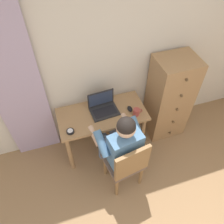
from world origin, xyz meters
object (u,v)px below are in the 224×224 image
Objects in this scene: chair at (126,163)px; laptop at (103,107)px; person_seated at (120,143)px; coffee_mug at (137,112)px; desk_clock at (70,131)px; desk at (102,120)px; computer_mouse at (130,109)px; dresser at (169,98)px.

laptop is at bearing 95.79° from chair.
person_seated reaches higher than chair.
person_seated is at bearing -136.90° from coffee_mug.
laptop is at bearing 25.61° from desk_clock.
desk is 0.19m from laptop.
desk_clock is (-0.78, -0.12, -0.00)m from computer_mouse.
chair is 0.74m from laptop.
laptop is 3.57× the size of computer_mouse.
laptop reaches higher than desk.
computer_mouse reaches higher than desk_clock.
computer_mouse is at bearing 66.80° from chair.
chair is at bearing -81.96° from person_seated.
chair is 8.73× the size of computer_mouse.
dresser reaches higher than coffee_mug.
desk is 0.65m from chair.
chair is 0.26m from person_seated.
computer_mouse is (0.28, 0.40, 0.06)m from person_seated.
chair is at bearing -80.58° from desk.
desk is at bearing -176.46° from dresser.
coffee_mug is at bearing -160.27° from dresser.
dresser is 14.09× the size of desk_clock.
desk_clock is (-0.53, 0.46, 0.24)m from chair.
dresser is 0.64m from computer_mouse.
computer_mouse is 0.83× the size of coffee_mug.
chair is 0.75m from desk_clock.
chair is 0.73× the size of person_seated.
desk is 9.20× the size of coffee_mug.
laptop is (0.03, 0.06, 0.17)m from desk.
chair is 9.70× the size of desk_clock.
desk is at bearing -121.81° from laptop.
chair reaches higher than desk_clock.
laptop reaches higher than chair.
computer_mouse reaches higher than desk.
desk is 0.48m from desk_clock.
coffee_mug is (0.37, -0.20, -0.00)m from laptop.
desk_clock is (-1.41, -0.23, 0.10)m from dresser.
dresser is at bearing 38.25° from chair.
dresser is 1.45× the size of chair.
desk_clock is at bearing -168.33° from computer_mouse.
dresser is 1.43m from desk_clock.
desk is at bearing 159.99° from coffee_mug.
laptop is 3.97× the size of desk_clock.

